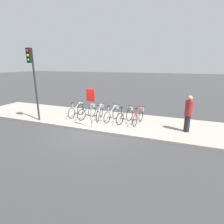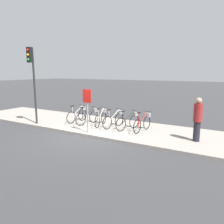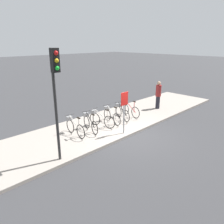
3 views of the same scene
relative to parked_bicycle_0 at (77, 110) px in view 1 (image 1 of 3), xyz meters
name	(u,v)px [view 1 (image 1 of 3)]	position (x,y,z in m)	size (l,w,h in m)	color
ground_plane	(92,132)	(1.93, -1.78, -0.55)	(120.00, 120.00, 0.00)	#38383A
sidewalk	(106,120)	(1.93, 0.01, -0.49)	(17.87, 3.58, 0.12)	#9E9389
parked_bicycle_0	(77,110)	(0.00, 0.00, 0.00)	(0.46, 1.55, 0.95)	black
parked_bicycle_1	(88,111)	(0.82, -0.11, 0.00)	(0.55, 1.51, 0.95)	black
parked_bicycle_2	(100,112)	(1.57, -0.06, 0.00)	(0.49, 1.53, 0.95)	black
parked_bicycle_3	(112,113)	(2.34, -0.03, 0.00)	(0.48, 1.53, 0.95)	black
parked_bicycle_4	(126,115)	(3.15, -0.05, 0.00)	(0.63, 1.48, 0.95)	black
parked_bicycle_5	(139,116)	(3.84, 0.01, 0.00)	(0.46, 1.54, 0.95)	black
pedestrian	(188,113)	(6.25, -0.33, 0.50)	(0.34, 0.34, 1.75)	#23232D
traffic_light	(32,70)	(-1.67, -1.53, 2.38)	(0.24, 0.40, 3.94)	#2D2D2D
sign_post	(91,102)	(1.75, -1.49, 0.92)	(0.44, 0.07, 1.97)	#99999E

